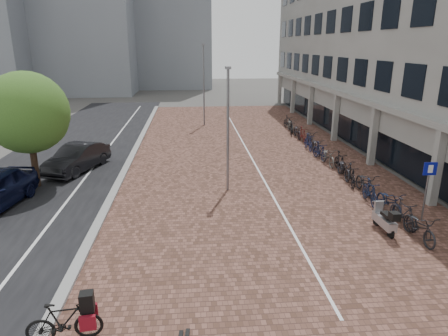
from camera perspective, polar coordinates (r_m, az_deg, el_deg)
ground at (r=12.99m, az=2.34°, el=-13.48°), size 140.00×140.00×0.00m
plaza_brick at (r=24.24m, az=3.49°, el=1.44°), size 14.50×42.00×0.04m
street_asphalt at (r=25.15m, az=-22.15°, el=0.73°), size 8.00×50.00×0.03m
curb at (r=24.25m, az=-13.35°, el=1.14°), size 0.35×42.00×0.14m
lane_line at (r=24.62m, az=-17.71°, el=0.90°), size 0.12×44.00×0.00m
parking_line at (r=24.27m, az=3.96°, el=1.50°), size 0.10×30.00×0.00m
office_building at (r=30.72m, az=24.57°, el=19.26°), size 8.40×40.00×15.00m
car_dark at (r=23.03m, az=-20.35°, el=1.37°), size 2.94×4.70×1.46m
hero_bike at (r=10.49m, az=-22.01°, el=-19.74°), size 1.78×0.69×1.22m
shoes at (r=10.27m, az=-5.75°, el=-22.86°), size 0.38×0.32×0.09m
scooter_front at (r=15.83m, az=22.09°, el=-6.79°), size 0.51×1.52×1.04m
parking_sign at (r=17.00m, az=27.24°, el=-1.84°), size 0.51×0.10×2.43m
lamp_near at (r=18.11m, az=0.56°, el=5.22°), size 0.12×0.12×5.69m
lamp_far at (r=33.68m, az=-2.93°, el=11.68°), size 0.12×0.12×6.64m
street_tree at (r=20.74m, az=-26.09°, el=6.91°), size 3.80×3.80×5.53m
bike_row at (r=23.90m, az=14.58°, el=1.94°), size 1.25×21.44×1.05m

